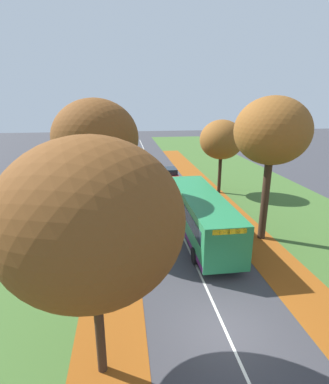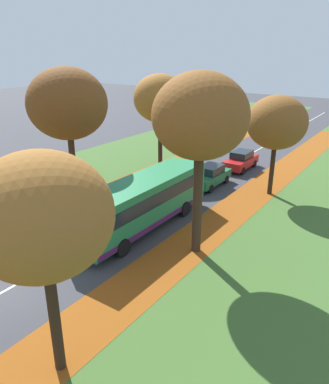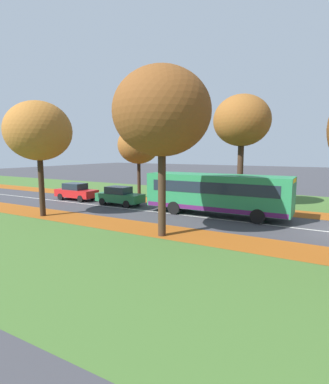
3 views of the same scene
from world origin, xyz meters
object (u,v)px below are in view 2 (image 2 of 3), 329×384
at_px(tree_right_mid, 277,123).
at_px(bus, 142,201).
at_px(tree_left_mid, 160,99).
at_px(tree_right_nearest, 41,217).
at_px(tree_right_near, 200,117).
at_px(car_green_lead, 210,176).
at_px(car_red_following, 241,160).
at_px(tree_left_near, 67,104).

height_order(tree_right_mid, bus, tree_right_mid).
xyz_separation_m(tree_left_mid, tree_right_nearest, (10.57, -20.85, -0.44)).
height_order(tree_right_near, car_green_lead, tree_right_near).
distance_m(tree_right_nearest, tree_right_near, 9.50).
xyz_separation_m(tree_right_nearest, car_red_following, (-4.12, 24.11, -4.78)).
relative_size(tree_left_mid, tree_right_near, 0.88).
xyz_separation_m(tree_left_near, tree_right_nearest, (10.81, -10.77, -1.09)).
xyz_separation_m(tree_right_mid, car_green_lead, (-4.47, -0.98, -4.45)).
height_order(tree_right_mid, car_green_lead, tree_right_mid).
height_order(tree_left_near, car_red_following, tree_left_near).
height_order(tree_right_nearest, car_red_following, tree_right_nearest).
xyz_separation_m(tree_right_nearest, car_green_lead, (-4.33, 18.71, -4.78)).
relative_size(tree_right_nearest, car_green_lead, 1.79).
bearing_deg(car_red_following, tree_right_nearest, -80.30).
bearing_deg(tree_left_near, car_green_lead, 50.77).
distance_m(tree_left_mid, car_red_following, 8.91).
height_order(tree_right_near, bus, tree_right_near).
bearing_deg(tree_left_near, tree_right_nearest, -44.88).
relative_size(tree_right_mid, car_red_following, 1.70).
relative_size(tree_left_mid, car_red_following, 1.93).
relative_size(bus, car_green_lead, 2.47).
xyz_separation_m(tree_right_nearest, tree_right_mid, (0.15, 19.69, -0.33)).
distance_m(tree_left_mid, bus, 13.34).
height_order(tree_left_mid, car_red_following, tree_left_mid).
bearing_deg(tree_left_mid, tree_right_mid, -6.16).
distance_m(tree_right_nearest, car_green_lead, 19.79).
distance_m(tree_right_near, bus, 6.73).
xyz_separation_m(car_green_lead, car_red_following, (0.20, 5.40, 0.00)).
bearing_deg(bus, car_red_following, 89.71).
xyz_separation_m(tree_left_mid, car_red_following, (6.45, 3.26, -5.22)).
bearing_deg(car_red_following, bus, -90.29).
distance_m(tree_right_near, car_green_lead, 11.97).
height_order(tree_left_near, tree_left_mid, tree_left_near).
xyz_separation_m(tree_left_near, tree_right_mid, (10.96, 8.93, -1.42)).
bearing_deg(tree_left_near, tree_right_near, -7.40).
distance_m(tree_left_mid, tree_right_near, 15.51).
bearing_deg(tree_right_near, tree_right_nearest, -88.99).
xyz_separation_m(bus, car_green_lead, (-0.13, 8.76, -0.89)).
bearing_deg(tree_right_nearest, car_red_following, 99.70).
relative_size(tree_left_mid, bus, 0.78).
xyz_separation_m(tree_right_mid, bus, (-4.34, -9.74, -3.56)).
distance_m(tree_left_near, tree_right_mid, 14.20).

